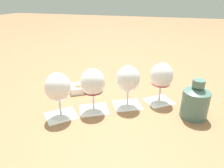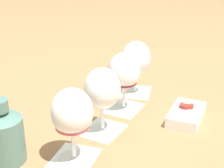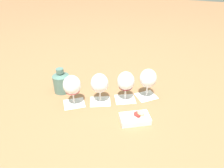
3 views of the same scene
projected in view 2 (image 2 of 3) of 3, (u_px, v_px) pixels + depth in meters
The scene contains 11 objects.
ground_plane at pixel (112, 119), 0.99m from camera, with size 8.00×8.00×0.00m, color #936642.
tasting_card_0 at pixel (74, 158), 0.81m from camera, with size 0.15×0.15×0.00m.
tasting_card_1 at pixel (103, 130), 0.93m from camera, with size 0.15×0.14×0.00m.
tasting_card_2 at pixel (123, 108), 1.05m from camera, with size 0.15×0.14×0.00m.
tasting_card_3 at pixel (135, 92), 1.17m from camera, with size 0.15×0.15×0.00m.
wine_glass_0 at pixel (72, 115), 0.76m from camera, with size 0.10×0.10×0.18m.
wine_glass_1 at pixel (102, 91), 0.89m from camera, with size 0.10×0.10×0.18m.
wine_glass_2 at pixel (124, 73), 1.01m from camera, with size 0.10×0.10×0.18m.
wine_glass_3 at pixel (136, 60), 1.13m from camera, with size 0.10×0.10×0.18m.
ceramic_vase at pixel (2, 135), 0.78m from camera, with size 0.10×0.10×0.15m.
snack_dish at pixel (186, 114), 0.98m from camera, with size 0.17×0.15×0.04m.
Camera 2 is at (-0.48, -0.74, 0.47)m, focal length 55.00 mm.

